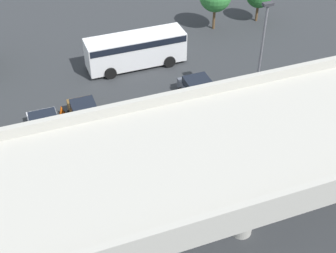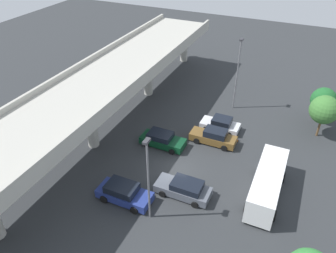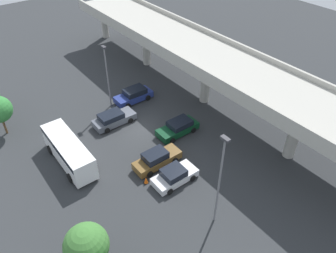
{
  "view_description": "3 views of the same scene",
  "coord_description": "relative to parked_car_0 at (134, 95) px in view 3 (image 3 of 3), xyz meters",
  "views": [
    {
      "loc": [
        9.17,
        23.2,
        19.92
      ],
      "look_at": [
        1.28,
        2.13,
        1.79
      ],
      "focal_mm": 50.0,
      "sensor_mm": 36.0,
      "label": 1
    },
    {
      "loc": [
        -22.05,
        -8.97,
        21.12
      ],
      "look_at": [
        3.16,
        2.48,
        2.45
      ],
      "focal_mm": 35.0,
      "sensor_mm": 36.0,
      "label": 2
    },
    {
      "loc": [
        24.66,
        -14.86,
        22.88
      ],
      "look_at": [
        3.22,
        1.52,
        1.75
      ],
      "focal_mm": 35.0,
      "sensor_mm": 36.0,
      "label": 3
    }
  ],
  "objects": [
    {
      "name": "ground_plane",
      "position": [
        5.39,
        -2.75,
        -0.79
      ],
      "size": [
        108.41,
        108.41,
        0.0
      ],
      "primitive_type": "plane",
      "color": "#2D3033"
    },
    {
      "name": "highway_overpass",
      "position": [
        5.39,
        6.96,
        5.06
      ],
      "size": [
        51.73,
        7.85,
        7.11
      ],
      "color": "#ADAAA0",
      "rests_on": "ground_plane"
    },
    {
      "name": "parked_car_0",
      "position": [
        0.0,
        0.0,
        0.0
      ],
      "size": [
        2.23,
        4.78,
        1.64
      ],
      "rotation": [
        0.0,
        0.0,
        -1.57
      ],
      "color": "navy",
      "rests_on": "ground_plane"
    },
    {
      "name": "parked_car_1",
      "position": [
        2.67,
        -4.47,
        -0.06
      ],
      "size": [
        2.21,
        4.87,
        1.52
      ],
      "rotation": [
        0.0,
        0.0,
        1.57
      ],
      "color": "#515660",
      "rests_on": "ground_plane"
    },
    {
      "name": "parked_car_2",
      "position": [
        8.4,
        0.33,
        -0.07
      ],
      "size": [
        2.19,
        4.73,
        1.51
      ],
      "rotation": [
        0.0,
        0.0,
        -1.57
      ],
      "color": "#0C381E",
      "rests_on": "ground_plane"
    },
    {
      "name": "parked_car_3",
      "position": [
        11.05,
        -4.46,
        -0.01
      ],
      "size": [
        1.99,
        4.89,
        1.69
      ],
      "rotation": [
        0.0,
        0.0,
        1.57
      ],
      "color": "brown",
      "rests_on": "ground_plane"
    },
    {
      "name": "parked_car_4",
      "position": [
        13.77,
        -4.41,
        -0.09
      ],
      "size": [
        2.19,
        4.32,
        1.52
      ],
      "rotation": [
        0.0,
        0.0,
        1.57
      ],
      "color": "silver",
      "rests_on": "ground_plane"
    },
    {
      "name": "shuttle_bus",
      "position": [
        5.52,
        -11.0,
        0.79
      ],
      "size": [
        7.89,
        2.54,
        2.63
      ],
      "color": "white",
      "rests_on": "ground_plane"
    },
    {
      "name": "lamp_post_near_aisle",
      "position": [
        19.15,
        -4.46,
        4.37
      ],
      "size": [
        0.7,
        0.35,
        8.9
      ],
      "color": "slate",
      "rests_on": "ground_plane"
    },
    {
      "name": "lamp_post_mid_lot",
      "position": [
        -0.79,
        -2.88,
        3.8
      ],
      "size": [
        0.7,
        0.35,
        7.8
      ],
      "color": "slate",
      "rests_on": "ground_plane"
    },
    {
      "name": "tree_front_right",
      "position": [
        17.08,
        -14.51,
        2.53
      ],
      "size": [
        3.08,
        3.08,
        4.87
      ],
      "color": "brown",
      "rests_on": "ground_plane"
    },
    {
      "name": "traffic_cone",
      "position": [
        12.36,
        -6.65,
        -0.46
      ],
      "size": [
        0.44,
        0.44,
        0.7
      ],
      "color": "black",
      "rests_on": "ground_plane"
    }
  ]
}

